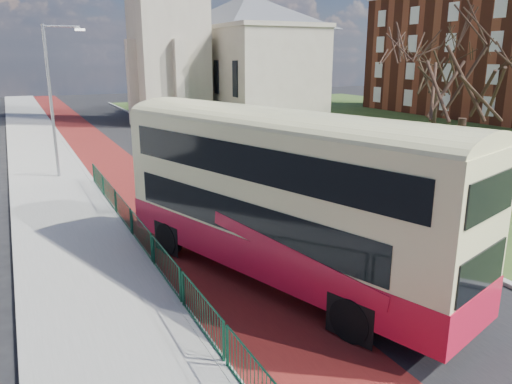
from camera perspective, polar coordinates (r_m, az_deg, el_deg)
ground at (r=14.28m, az=4.38°, el=-12.11°), size 160.00×160.00×0.00m
road_carriageway at (r=32.56m, az=-11.36°, el=3.44°), size 9.00×120.00×0.01m
bus_lane at (r=32.00m, az=-16.03°, el=2.93°), size 3.40×120.00×0.01m
pavement_west at (r=31.58m, az=-22.81°, el=2.26°), size 4.00×120.00×0.12m
kerb_west at (r=31.74m, az=-19.22°, el=2.68°), size 0.25×120.00×0.13m
kerb_east at (r=35.80m, az=-5.07°, el=4.85°), size 0.25×80.00×0.13m
grass_green at (r=46.70m, az=18.48°, el=6.53°), size 40.00×80.00×0.04m
footpath at (r=34.37m, az=25.19°, el=2.97°), size 18.84×32.82×0.03m
pedestrian_railing at (r=16.44m, az=-11.82°, el=-6.48°), size 0.07×24.00×1.12m
streetlamp at (r=29.02m, az=-22.17°, el=10.35°), size 2.13×0.18×8.00m
bus at (r=14.48m, az=2.75°, el=0.24°), size 6.22×12.02×4.91m
winter_tree_near at (r=27.83m, az=23.11°, el=13.24°), size 6.70×6.70×8.77m
winter_tree_far at (r=43.84m, az=20.23°, el=14.04°), size 7.56×7.56×8.95m
litter_bin at (r=28.04m, az=16.08°, el=2.30°), size 0.75×0.75×0.95m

